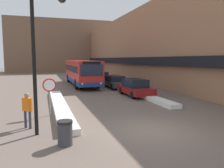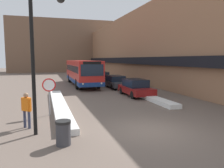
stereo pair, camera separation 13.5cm
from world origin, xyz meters
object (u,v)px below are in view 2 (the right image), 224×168
city_bus (82,72)px  parked_car_middle (115,82)px  parked_car_front (136,87)px  street_lamp (40,46)px  pedestrian (26,107)px  stop_sign (49,89)px  trash_bin (63,133)px  parked_car_back (102,77)px

city_bus → parked_car_middle: bearing=-49.2°
parked_car_front → parked_car_middle: parked_car_front is taller
parked_car_front → street_lamp: 11.64m
pedestrian → stop_sign: bearing=107.5°
street_lamp → trash_bin: size_ratio=6.39×
parked_car_front → street_lamp: (-7.86, -8.03, 3.04)m
parked_car_front → street_lamp: size_ratio=0.72×
street_lamp → trash_bin: (0.76, -1.54, -3.31)m
parked_car_middle → trash_bin: parked_car_middle is taller
pedestrian → trash_bin: pedestrian is taller
city_bus → trash_bin: 19.49m
parked_car_middle → city_bus: bearing=130.8°
city_bus → street_lamp: size_ratio=2.03×
street_lamp → trash_bin: bearing=-63.7°
parked_car_front → street_lamp: bearing=-134.4°
parked_car_back → street_lamp: (-7.86, -20.00, 3.04)m
city_bus → stop_sign: (-4.28, -14.30, -0.14)m
city_bus → trash_bin: size_ratio=13.01×
parked_car_front → trash_bin: (-7.10, -9.57, -0.26)m
stop_sign → trash_bin: 4.90m
parked_car_middle → stop_sign: size_ratio=2.24×
pedestrian → parked_car_back: bearing=109.9°
stop_sign → trash_bin: bearing=-85.4°
city_bus → parked_car_back: size_ratio=2.85×
street_lamp → pedestrian: bearing=123.5°
city_bus → trash_bin: bearing=-101.5°
parked_car_front → parked_car_middle: (0.00, 5.78, -0.04)m
parked_car_middle → street_lamp: 16.19m
city_bus → parked_car_back: 4.17m
parked_car_middle → pedestrian: bearing=-123.9°
parked_car_front → stop_sign: (-7.48, -4.81, 0.81)m
parked_car_middle → stop_sign: (-7.48, -10.59, 0.86)m
parked_car_middle → parked_car_back: size_ratio=1.11×
city_bus → stop_sign: city_bus is taller
pedestrian → trash_bin: size_ratio=1.78×
city_bus → street_lamp: (-4.65, -17.52, 2.09)m
city_bus → parked_car_back: (3.20, 2.49, -0.96)m
parked_car_middle → pedestrian: size_ratio=2.85×
stop_sign → trash_bin: (0.39, -4.76, -1.08)m
pedestrian → street_lamp: bearing=-12.2°
parked_car_front → parked_car_middle: 5.78m
parked_car_front → trash_bin: bearing=-126.6°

